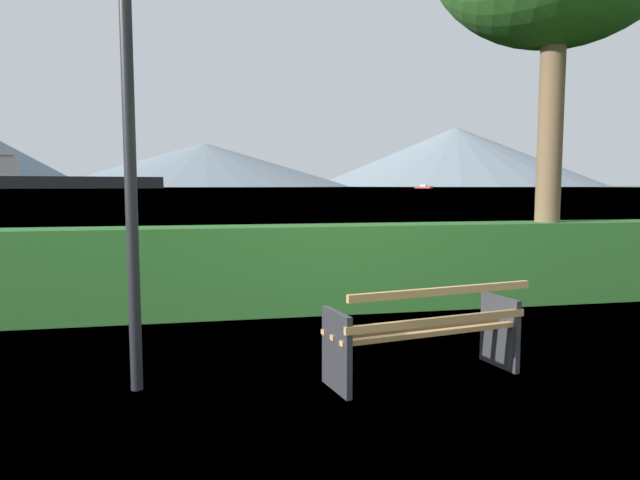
{
  "coord_description": "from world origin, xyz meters",
  "views": [
    {
      "loc": [
        -1.89,
        -4.75,
        1.72
      ],
      "look_at": [
        0.0,
        4.6,
        0.8
      ],
      "focal_mm": 32.32,
      "sensor_mm": 36.0,
      "label": 1
    }
  ],
  "objects_px": {
    "lamp_post": "(128,94)",
    "cargo_ship_large": "(52,178)",
    "fishing_boat_near": "(424,187)",
    "park_bench": "(426,332)"
  },
  "relations": [
    {
      "from": "lamp_post",
      "to": "fishing_boat_near",
      "type": "relative_size",
      "value": 0.42
    },
    {
      "from": "fishing_boat_near",
      "to": "lamp_post",
      "type": "bearing_deg",
      "value": -112.12
    },
    {
      "from": "park_bench",
      "to": "cargo_ship_large",
      "type": "height_order",
      "value": "cargo_ship_large"
    },
    {
      "from": "lamp_post",
      "to": "cargo_ship_large",
      "type": "xyz_separation_m",
      "value": [
        -66.81,
        276.76,
        2.33
      ]
    },
    {
      "from": "cargo_ship_large",
      "to": "fishing_boat_near",
      "type": "distance_m",
      "value": 171.51
    },
    {
      "from": "cargo_ship_large",
      "to": "fishing_boat_near",
      "type": "relative_size",
      "value": 9.85
    },
    {
      "from": "park_bench",
      "to": "lamp_post",
      "type": "height_order",
      "value": "lamp_post"
    },
    {
      "from": "park_bench",
      "to": "cargo_ship_large",
      "type": "xyz_separation_m",
      "value": [
        -69.29,
        277.0,
        4.36
      ]
    },
    {
      "from": "park_bench",
      "to": "cargo_ship_large",
      "type": "bearing_deg",
      "value": 104.04
    },
    {
      "from": "lamp_post",
      "to": "cargo_ship_large",
      "type": "distance_m",
      "value": 284.72
    }
  ]
}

